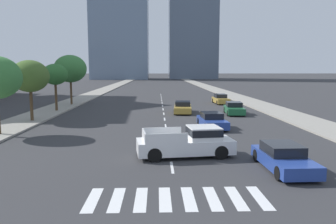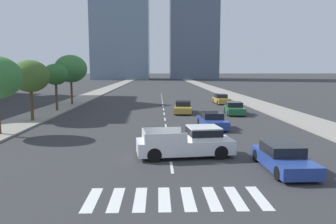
# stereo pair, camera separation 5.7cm
# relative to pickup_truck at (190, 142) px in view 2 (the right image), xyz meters

# --- Properties ---
(sidewalk_east) EXTENTS (4.00, 260.00, 0.15)m
(sidewalk_east) POSITION_rel_pickup_truck_xyz_m (12.05, 18.60, -0.74)
(sidewalk_east) COLOR gray
(sidewalk_east) RESTS_ON ground
(sidewalk_west) EXTENTS (4.00, 260.00, 0.15)m
(sidewalk_west) POSITION_rel_pickup_truck_xyz_m (-14.21, 18.60, -0.74)
(sidewalk_west) COLOR gray
(sidewalk_west) RESTS_ON ground
(crosswalk_near) EXTENTS (6.75, 2.37, 0.01)m
(crosswalk_near) POSITION_rel_pickup_truck_xyz_m (-1.08, -6.06, -0.81)
(crosswalk_near) COLOR silver
(crosswalk_near) RESTS_ON ground
(lane_divider_center) EXTENTS (0.14, 50.00, 0.01)m
(lane_divider_center) POSITION_rel_pickup_truck_xyz_m (-1.08, 21.94, -0.81)
(lane_divider_center) COLOR silver
(lane_divider_center) RESTS_ON ground
(pickup_truck) EXTENTS (5.51, 2.53, 1.67)m
(pickup_truck) POSITION_rel_pickup_truck_xyz_m (0.00, 0.00, 0.00)
(pickup_truck) COLOR silver
(pickup_truck) RESTS_ON ground
(sedan_blue_0) EXTENTS (2.08, 4.50, 1.28)m
(sedan_blue_0) POSITION_rel_pickup_truck_xyz_m (2.75, 8.95, -0.22)
(sedan_blue_0) COLOR navy
(sedan_blue_0) RESTS_ON ground
(sedan_gold_1) EXTENTS (2.24, 4.85, 1.28)m
(sedan_gold_1) POSITION_rel_pickup_truck_xyz_m (1.06, 18.55, -0.22)
(sedan_gold_1) COLOR #B28E38
(sedan_gold_1) RESTS_ON ground
(sedan_blue_2) EXTENTS (1.95, 4.50, 1.24)m
(sedan_blue_2) POSITION_rel_pickup_truck_xyz_m (4.31, -2.57, -0.24)
(sedan_blue_2) COLOR navy
(sedan_blue_2) RESTS_ON ground
(sedan_gold_3) EXTENTS (1.88, 4.36, 1.38)m
(sedan_gold_3) POSITION_rel_pickup_truck_xyz_m (7.22, 28.33, -0.18)
(sedan_gold_3) COLOR #B28E38
(sedan_gold_3) RESTS_ON ground
(sedan_green_4) EXTENTS (2.18, 4.48, 1.33)m
(sedan_green_4) POSITION_rel_pickup_truck_xyz_m (6.55, 17.27, -0.20)
(sedan_green_4) COLOR #1E6038
(sedan_green_4) RESTS_ON ground
(street_tree_second) EXTENTS (3.44, 3.44, 5.54)m
(street_tree_second) POSITION_rel_pickup_truck_xyz_m (-13.41, 12.66, 3.40)
(street_tree_second) COLOR #4C3823
(street_tree_second) RESTS_ON sidewalk_west
(street_tree_third) EXTENTS (2.82, 2.82, 5.33)m
(street_tree_third) POSITION_rel_pickup_truck_xyz_m (-13.41, 20.15, 3.44)
(street_tree_third) COLOR #4C3823
(street_tree_third) RESTS_ON sidewalk_west
(street_tree_fourth) EXTENTS (4.30, 4.30, 6.61)m
(street_tree_fourth) POSITION_rel_pickup_truck_xyz_m (-13.41, 26.87, 4.11)
(street_tree_fourth) COLOR #4C3823
(street_tree_fourth) RESTS_ON sidewalk_west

